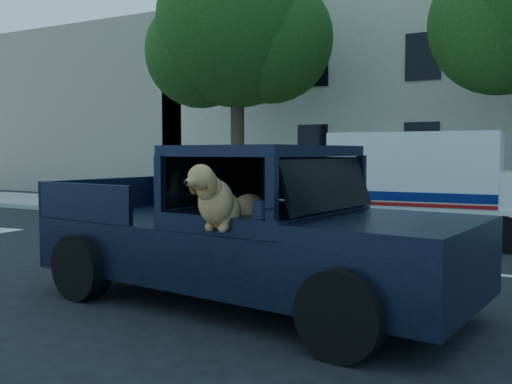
# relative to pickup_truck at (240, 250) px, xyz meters

# --- Properties ---
(ground) EXTENTS (120.00, 120.00, 0.00)m
(ground) POSITION_rel_pickup_truck_xyz_m (-1.57, -0.00, -0.69)
(ground) COLOR black
(ground) RESTS_ON ground
(far_sidewalk) EXTENTS (60.00, 4.00, 0.15)m
(far_sidewalk) POSITION_rel_pickup_truck_xyz_m (-1.57, 9.20, -0.62)
(far_sidewalk) COLOR gray
(far_sidewalk) RESTS_ON ground
(lane_stripes) EXTENTS (21.60, 0.14, 0.01)m
(lane_stripes) POSITION_rel_pickup_truck_xyz_m (0.43, 3.40, -0.69)
(lane_stripes) COLOR silver
(lane_stripes) RESTS_ON ground
(street_tree_left) EXTENTS (6.00, 5.20, 8.60)m
(street_tree_left) POSITION_rel_pickup_truck_xyz_m (-5.53, 9.62, 5.02)
(street_tree_left) COLOR #332619
(street_tree_left) RESTS_ON ground
(building_main) EXTENTS (26.00, 6.00, 9.00)m
(building_main) POSITION_rel_pickup_truck_xyz_m (1.43, 16.50, 3.81)
(building_main) COLOR beige
(building_main) RESTS_ON ground
(building_left) EXTENTS (12.00, 6.00, 8.00)m
(building_left) POSITION_rel_pickup_truck_xyz_m (-16.57, 16.50, 3.31)
(building_left) COLOR tan
(building_left) RESTS_ON ground
(pickup_truck) EXTENTS (5.97, 3.28, 2.05)m
(pickup_truck) POSITION_rel_pickup_truck_xyz_m (0.00, 0.00, 0.00)
(pickup_truck) COLOR black
(pickup_truck) RESTS_ON ground
(mail_truck) EXTENTS (4.45, 2.38, 2.40)m
(mail_truck) POSITION_rel_pickup_truck_xyz_m (1.09, 6.59, 0.35)
(mail_truck) COLOR silver
(mail_truck) RESTS_ON ground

